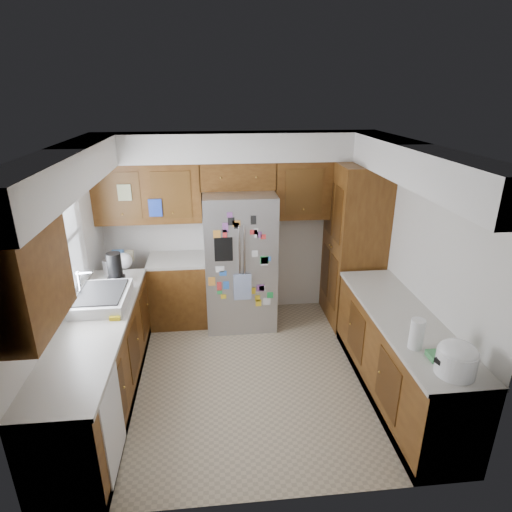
# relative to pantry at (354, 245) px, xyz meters

# --- Properties ---
(floor) EXTENTS (3.60, 3.60, 0.00)m
(floor) POSITION_rel_pantry_xyz_m (-1.50, -1.15, -1.07)
(floor) COLOR tan
(floor) RESTS_ON ground
(room_shell) EXTENTS (3.64, 3.24, 2.52)m
(room_shell) POSITION_rel_pantry_xyz_m (-1.61, -0.79, 0.75)
(room_shell) COLOR silver
(room_shell) RESTS_ON ground
(left_counter_run) EXTENTS (1.36, 3.20, 0.92)m
(left_counter_run) POSITION_rel_pantry_xyz_m (-2.86, -1.12, -0.65)
(left_counter_run) COLOR #49270E
(left_counter_run) RESTS_ON ground
(right_counter_run) EXTENTS (0.63, 2.25, 0.92)m
(right_counter_run) POSITION_rel_pantry_xyz_m (0.00, -1.62, -0.65)
(right_counter_run) COLOR #49270E
(right_counter_run) RESTS_ON ground
(pantry) EXTENTS (0.60, 0.90, 2.15)m
(pantry) POSITION_rel_pantry_xyz_m (0.00, 0.00, 0.00)
(pantry) COLOR #49270E
(pantry) RESTS_ON ground
(fridge) EXTENTS (0.90, 0.79, 1.80)m
(fridge) POSITION_rel_pantry_xyz_m (-1.50, 0.05, -0.17)
(fridge) COLOR #9E9EA3
(fridge) RESTS_ON ground
(bridge_cabinet) EXTENTS (0.96, 0.34, 0.35)m
(bridge_cabinet) POSITION_rel_pantry_xyz_m (-1.50, 0.28, 0.90)
(bridge_cabinet) COLOR #49270E
(bridge_cabinet) RESTS_ON fridge
(fridge_top_items) EXTENTS (0.71, 0.34, 0.30)m
(fridge_top_items) POSITION_rel_pantry_xyz_m (-1.59, 0.24, 1.21)
(fridge_top_items) COLOR #17279A
(fridge_top_items) RESTS_ON bridge_cabinet
(sink_assembly) EXTENTS (0.52, 0.73, 0.37)m
(sink_assembly) POSITION_rel_pantry_xyz_m (-3.00, -1.05, -0.09)
(sink_assembly) COLOR silver
(sink_assembly) RESTS_ON left_counter_run
(left_counter_clutter) EXTENTS (0.31, 0.91, 0.38)m
(left_counter_clutter) POSITION_rel_pantry_xyz_m (-2.97, -0.32, -0.02)
(left_counter_clutter) COLOR black
(left_counter_clutter) RESTS_ON left_counter_run
(rice_cooker) EXTENTS (0.32, 0.31, 0.27)m
(rice_cooker) POSITION_rel_pantry_xyz_m (-0.00, -2.53, -0.01)
(rice_cooker) COLOR white
(rice_cooker) RESTS_ON right_counter_run
(paper_towel) EXTENTS (0.12, 0.12, 0.27)m
(paper_towel) POSITION_rel_pantry_xyz_m (-0.15, -2.16, -0.02)
(paper_towel) COLOR white
(paper_towel) RESTS_ON right_counter_run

